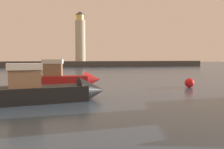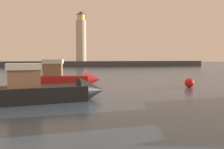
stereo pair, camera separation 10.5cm
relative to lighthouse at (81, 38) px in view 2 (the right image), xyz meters
name	(u,v)px [view 2 (the right image)]	position (x,y,z in m)	size (l,w,h in m)	color
ground_plane	(79,75)	(-3.96, -33.16, -8.45)	(220.00, 220.00, 0.00)	#384C60
breakwater	(67,64)	(-3.96, 0.00, -7.61)	(84.54, 4.16, 1.67)	#423F3D
lighthouse	(81,38)	(0.00, 0.00, 0.00)	(2.89, 2.89, 14.31)	beige
motorboat_0	(69,77)	(-6.24, -45.02, -7.68)	(6.52, 2.63, 2.88)	#B21E1E
motorboat_1	(53,90)	(-7.69, -54.05, -7.74)	(7.00, 2.78, 2.72)	black
mooring_buoy	(189,83)	(4.08, -50.18, -8.03)	(0.83, 0.83, 0.83)	red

